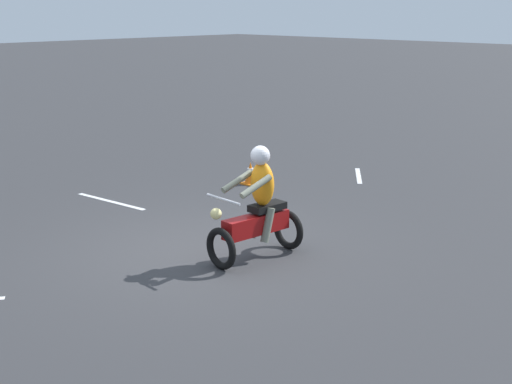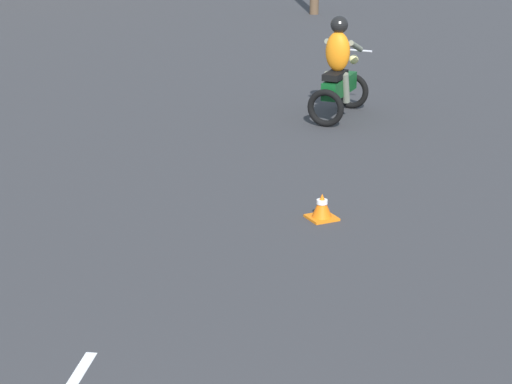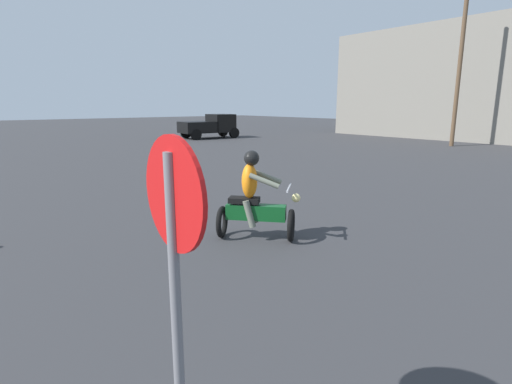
% 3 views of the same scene
% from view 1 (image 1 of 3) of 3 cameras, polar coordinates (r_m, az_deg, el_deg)
% --- Properties ---
extents(ground_plane, '(120.00, 120.00, 0.00)m').
position_cam_1_polar(ground_plane, '(10.75, -4.32, -4.72)').
color(ground_plane, '#333335').
extents(motorcycle_rider_foreground, '(0.75, 1.53, 1.66)m').
position_cam_1_polar(motorcycle_rider_foreground, '(10.21, 0.15, -1.45)').
color(motorcycle_rider_foreground, black).
rests_on(motorcycle_rider_foreground, ground).
extents(traffic_cone_mid_left, '(0.32, 0.32, 0.46)m').
position_cam_1_polar(traffic_cone_mid_left, '(14.65, -0.45, 1.49)').
color(traffic_cone_mid_left, orange).
rests_on(traffic_cone_mid_left, ground).
extents(lane_stripe_e, '(1.83, 0.27, 0.01)m').
position_cam_1_polar(lane_stripe_e, '(13.66, -11.56, -0.73)').
color(lane_stripe_e, silver).
rests_on(lane_stripe_e, ground).
extents(lane_stripe_se, '(0.97, 1.20, 0.01)m').
position_cam_1_polar(lane_stripe_se, '(15.56, 8.20, 1.31)').
color(lane_stripe_se, silver).
rests_on(lane_stripe_se, ground).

